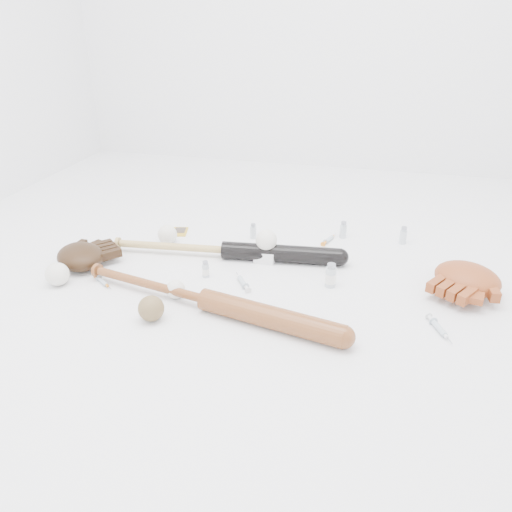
% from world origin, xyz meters
% --- Properties ---
extents(bat_dark, '(0.94, 0.17, 0.07)m').
position_xyz_m(bat_dark, '(-0.19, 0.14, 0.03)').
color(bat_dark, black).
rests_on(bat_dark, ground).
extents(bat_wood, '(0.97, 0.28, 0.07)m').
position_xyz_m(bat_wood, '(-0.14, -0.23, 0.04)').
color(bat_wood, brown).
rests_on(bat_wood, ground).
extents(glove_dark, '(0.34, 0.34, 0.09)m').
position_xyz_m(glove_dark, '(-0.70, -0.06, 0.04)').
color(glove_dark, black).
rests_on(glove_dark, ground).
extents(glove_tan, '(0.37, 0.37, 0.10)m').
position_xyz_m(glove_tan, '(0.70, 0.10, 0.05)').
color(glove_tan, brown).
rests_on(glove_tan, ground).
extents(trading_card, '(0.09, 0.11, 0.01)m').
position_xyz_m(trading_card, '(-0.46, 0.33, 0.00)').
color(trading_card, '#BC9122').
rests_on(trading_card, ground).
extents(pedestal, '(0.09, 0.09, 0.04)m').
position_xyz_m(pedestal, '(-0.03, 0.16, 0.02)').
color(pedestal, white).
rests_on(pedestal, ground).
extents(baseball_on_pedestal, '(0.08, 0.08, 0.08)m').
position_xyz_m(baseball_on_pedestal, '(-0.03, 0.16, 0.09)').
color(baseball_on_pedestal, white).
rests_on(baseball_on_pedestal, pedestal).
extents(baseball_left, '(0.08, 0.08, 0.08)m').
position_xyz_m(baseball_left, '(-0.70, -0.20, 0.04)').
color(baseball_left, white).
rests_on(baseball_left, ground).
extents(baseball_upper, '(0.08, 0.08, 0.08)m').
position_xyz_m(baseball_upper, '(-0.46, 0.21, 0.04)').
color(baseball_upper, white).
rests_on(baseball_upper, ground).
extents(baseball_mid, '(0.07, 0.07, 0.07)m').
position_xyz_m(baseball_mid, '(-0.26, -0.19, 0.03)').
color(baseball_mid, white).
rests_on(baseball_mid, ground).
extents(baseball_aged, '(0.08, 0.08, 0.08)m').
position_xyz_m(baseball_aged, '(-0.28, -0.33, 0.04)').
color(baseball_aged, brown).
rests_on(baseball_aged, ground).
extents(syringe_0, '(0.13, 0.10, 0.02)m').
position_xyz_m(syringe_0, '(-0.55, -0.16, 0.01)').
color(syringe_0, '#ADBCC6').
rests_on(syringe_0, ground).
extents(syringe_1, '(0.11, 0.15, 0.02)m').
position_xyz_m(syringe_1, '(-0.07, -0.04, 0.01)').
color(syringe_1, '#ADBCC6').
rests_on(syringe_1, ground).
extents(syringe_2, '(0.07, 0.14, 0.02)m').
position_xyz_m(syringe_2, '(0.19, 0.40, 0.01)').
color(syringe_2, '#ADBCC6').
rests_on(syringe_2, ground).
extents(syringe_3, '(0.09, 0.16, 0.02)m').
position_xyz_m(syringe_3, '(0.59, -0.17, 0.01)').
color(syringe_3, '#ADBCC6').
rests_on(syringe_3, ground).
extents(vial_0, '(0.03, 0.03, 0.07)m').
position_xyz_m(vial_0, '(0.49, 0.45, 0.04)').
color(vial_0, silver).
rests_on(vial_0, ground).
extents(vial_1, '(0.03, 0.03, 0.07)m').
position_xyz_m(vial_1, '(0.24, 0.45, 0.04)').
color(vial_1, silver).
rests_on(vial_1, ground).
extents(vial_2, '(0.03, 0.03, 0.07)m').
position_xyz_m(vial_2, '(-0.13, 0.35, 0.03)').
color(vial_2, silver).
rests_on(vial_2, ground).
extents(vial_3, '(0.04, 0.04, 0.09)m').
position_xyz_m(vial_3, '(0.24, 0.02, 0.04)').
color(vial_3, silver).
rests_on(vial_3, ground).
extents(vial_4, '(0.02, 0.02, 0.06)m').
position_xyz_m(vial_4, '(-0.21, -0.02, 0.03)').
color(vial_4, silver).
rests_on(vial_4, ground).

